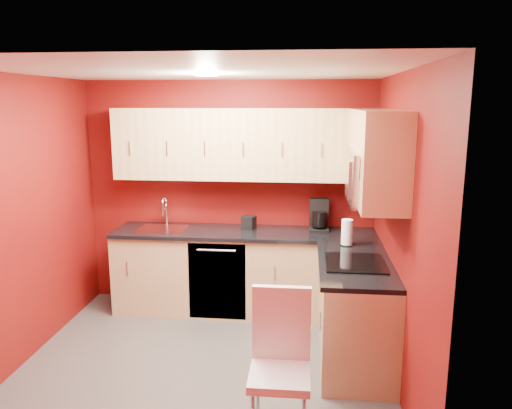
% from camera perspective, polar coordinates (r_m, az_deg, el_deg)
% --- Properties ---
extents(floor, '(3.20, 3.20, 0.00)m').
position_cam_1_polar(floor, '(4.62, -5.84, -17.78)').
color(floor, '#474442').
rests_on(floor, ground).
extents(ceiling, '(3.20, 3.20, 0.00)m').
position_cam_1_polar(ceiling, '(4.03, -6.59, 14.94)').
color(ceiling, white).
rests_on(ceiling, wall_back).
extents(wall_back, '(3.20, 0.00, 3.20)m').
position_cam_1_polar(wall_back, '(5.59, -3.01, 1.18)').
color(wall_back, '#69100A').
rests_on(wall_back, floor).
extents(wall_front, '(3.20, 0.00, 3.20)m').
position_cam_1_polar(wall_front, '(2.77, -12.73, -10.08)').
color(wall_front, '#69100A').
rests_on(wall_front, floor).
extents(wall_left, '(0.00, 3.00, 3.00)m').
position_cam_1_polar(wall_left, '(4.74, -25.47, -1.84)').
color(wall_left, '#69100A').
rests_on(wall_left, floor).
extents(wall_right, '(0.00, 3.00, 3.00)m').
position_cam_1_polar(wall_right, '(4.13, 16.11, -3.02)').
color(wall_right, '#69100A').
rests_on(wall_right, floor).
extents(base_cabinets_back, '(2.80, 0.60, 0.87)m').
position_cam_1_polar(base_cabinets_back, '(5.49, -1.33, -7.83)').
color(base_cabinets_back, tan).
rests_on(base_cabinets_back, floor).
extents(base_cabinets_right, '(0.60, 1.30, 0.87)m').
position_cam_1_polar(base_cabinets_right, '(4.59, 11.21, -12.09)').
color(base_cabinets_right, tan).
rests_on(base_cabinets_right, floor).
extents(countertop_back, '(2.80, 0.63, 0.04)m').
position_cam_1_polar(countertop_back, '(5.34, -1.37, -3.27)').
color(countertop_back, black).
rests_on(countertop_back, base_cabinets_back).
extents(countertop_right, '(0.63, 1.27, 0.04)m').
position_cam_1_polar(countertop_right, '(4.41, 11.26, -6.74)').
color(countertop_right, black).
rests_on(countertop_right, base_cabinets_right).
extents(upper_cabinets_back, '(2.80, 0.35, 0.75)m').
position_cam_1_polar(upper_cabinets_back, '(5.32, -1.23, 6.90)').
color(upper_cabinets_back, '#DEBF7D').
rests_on(upper_cabinets_back, wall_back).
extents(upper_cabinets_right, '(0.35, 1.55, 0.75)m').
position_cam_1_polar(upper_cabinets_right, '(4.43, 13.34, 6.47)').
color(upper_cabinets_right, '#DEBF7D').
rests_on(upper_cabinets_right, wall_right).
extents(microwave, '(0.42, 0.76, 0.42)m').
position_cam_1_polar(microwave, '(4.21, 13.19, 3.10)').
color(microwave, silver).
rests_on(microwave, upper_cabinets_right).
extents(cooktop, '(0.50, 0.55, 0.01)m').
position_cam_1_polar(cooktop, '(4.37, 11.25, -6.57)').
color(cooktop, black).
rests_on(cooktop, countertop_right).
extents(sink, '(0.52, 0.42, 0.35)m').
position_cam_1_polar(sink, '(5.52, -10.66, -2.38)').
color(sink, silver).
rests_on(sink, countertop_back).
extents(dishwasher_front, '(0.60, 0.02, 0.82)m').
position_cam_1_polar(dishwasher_front, '(5.25, -4.46, -8.76)').
color(dishwasher_front, black).
rests_on(dishwasher_front, base_cabinets_back).
extents(downlight, '(0.20, 0.20, 0.01)m').
position_cam_1_polar(downlight, '(4.32, -5.71, 14.53)').
color(downlight, white).
rests_on(downlight, ceiling).
extents(coffee_maker, '(0.21, 0.28, 0.34)m').
position_cam_1_polar(coffee_maker, '(5.36, 7.23, -1.23)').
color(coffee_maker, black).
rests_on(coffee_maker, countertop_back).
extents(napkin_holder, '(0.16, 0.16, 0.14)m').
position_cam_1_polar(napkin_holder, '(5.40, -0.84, -2.09)').
color(napkin_holder, black).
rests_on(napkin_holder, countertop_back).
extents(paper_towel, '(0.18, 0.18, 0.25)m').
position_cam_1_polar(paper_towel, '(4.87, 10.35, -3.15)').
color(paper_towel, white).
rests_on(paper_towel, countertop_right).
extents(dining_chair, '(0.41, 0.43, 1.01)m').
position_cam_1_polar(dining_chair, '(3.54, 2.74, -18.12)').
color(dining_chair, white).
rests_on(dining_chair, floor).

